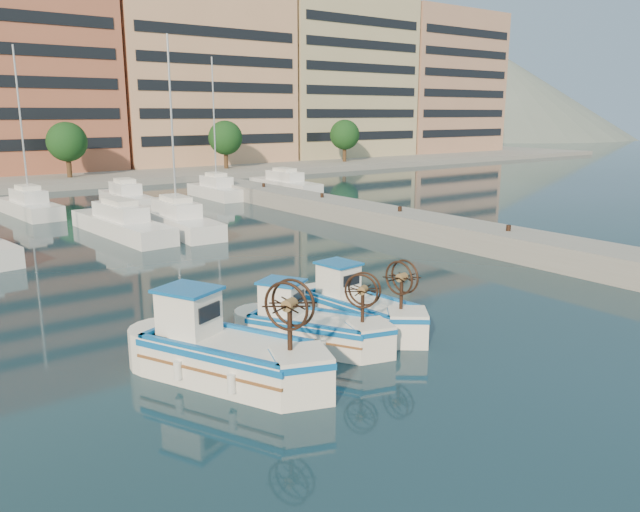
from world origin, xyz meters
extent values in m
plane|color=#1B3648|center=(0.00, 0.00, 0.00)|extent=(300.00, 300.00, 0.00)
cube|color=gray|center=(13.00, 8.00, 0.60)|extent=(3.00, 60.00, 1.20)
cube|color=gray|center=(0.00, 67.00, 0.30)|extent=(180.00, 40.00, 0.60)
cube|color=#A65A40|center=(1.00, 65.00, 13.10)|extent=(22.00, 14.00, 25.00)
cube|color=black|center=(1.00, 58.00, 13.10)|extent=(20.24, 0.12, 22.50)
cube|color=tan|center=(24.00, 65.00, 11.60)|extent=(23.00, 14.00, 22.00)
cube|color=black|center=(24.00, 58.00, 11.60)|extent=(21.16, 0.12, 19.80)
cube|color=tan|center=(47.00, 65.00, 12.60)|extent=(22.00, 14.00, 24.00)
cube|color=black|center=(47.00, 58.00, 12.60)|extent=(20.24, 0.12, 21.60)
cube|color=tan|center=(69.00, 65.00, 12.10)|extent=(21.00, 14.00, 23.00)
cube|color=black|center=(69.00, 58.00, 12.10)|extent=(19.32, 0.12, 20.70)
cylinder|color=#3F2B19|center=(4.00, 53.50, 1.50)|extent=(0.50, 0.50, 3.00)
sphere|color=#1A481B|center=(4.00, 53.50, 4.20)|extent=(4.00, 4.00, 4.00)
cylinder|color=#3F2B19|center=(22.00, 53.50, 1.50)|extent=(0.50, 0.50, 3.00)
sphere|color=#1A481B|center=(22.00, 53.50, 4.20)|extent=(4.00, 4.00, 4.00)
cylinder|color=#3F2B19|center=(40.00, 53.50, 1.50)|extent=(0.50, 0.50, 3.00)
sphere|color=#1A481B|center=(40.00, 53.50, 4.20)|extent=(4.00, 4.00, 4.00)
cone|color=slate|center=(140.00, 110.00, 0.00)|extent=(160.00, 160.00, 50.00)
cube|color=white|center=(-1.25, 22.67, 0.50)|extent=(2.95, 10.33, 1.00)
cube|color=white|center=(1.98, 22.04, 0.50)|extent=(2.62, 9.82, 1.00)
cylinder|color=silver|center=(1.98, 22.04, 6.00)|extent=(0.12, 0.12, 11.00)
cube|color=white|center=(-4.01, 33.56, 0.50)|extent=(2.95, 7.96, 1.00)
cylinder|color=silver|center=(-4.01, 33.56, 6.00)|extent=(0.12, 0.12, 11.00)
cube|color=white|center=(3.02, 34.03, 0.50)|extent=(2.57, 7.59, 1.00)
cube|color=white|center=(10.91, 34.26, 0.50)|extent=(2.24, 7.13, 1.00)
cylinder|color=silver|center=(10.91, 34.26, 6.00)|extent=(0.12, 0.12, 11.00)
cube|color=white|center=(18.09, 34.70, 0.50)|extent=(2.25, 9.06, 1.00)
cube|color=white|center=(-5.91, 0.59, 0.57)|extent=(3.69, 4.94, 1.14)
cube|color=#0C57A4|center=(-5.91, 0.59, 1.00)|extent=(3.80, 5.09, 0.17)
cube|color=blue|center=(-5.91, 0.59, 0.93)|extent=(3.11, 4.34, 0.06)
cube|color=white|center=(-6.46, 1.76, 1.73)|extent=(1.67, 1.78, 1.19)
cube|color=#0C57A4|center=(-6.46, 1.76, 2.38)|extent=(1.89, 1.99, 0.09)
cylinder|color=#331E14|center=(-5.08, -1.17, 1.76)|extent=(0.13, 0.13, 1.25)
cylinder|color=brown|center=(-5.08, -1.17, 2.43)|extent=(0.44, 0.42, 0.30)
torus|color=#331E14|center=(-5.22, -1.24, 2.43)|extent=(0.61, 1.18, 1.26)
torus|color=#331E14|center=(-4.93, -1.10, 2.43)|extent=(0.61, 1.18, 1.26)
cube|color=white|center=(-2.62, 1.27, 0.47)|extent=(3.25, 4.06, 0.94)
cube|color=#0C57A4|center=(-2.62, 1.27, 0.83)|extent=(3.35, 4.18, 0.14)
cube|color=blue|center=(-2.62, 1.27, 0.77)|extent=(2.76, 3.56, 0.05)
cube|color=white|center=(-3.15, 2.20, 1.43)|extent=(1.43, 1.50, 0.98)
cube|color=#0C57A4|center=(-3.15, 2.20, 1.97)|extent=(1.61, 1.68, 0.07)
cylinder|color=#331E14|center=(-1.83, -0.13, 1.46)|extent=(0.11, 0.11, 1.04)
cylinder|color=brown|center=(-1.83, -0.13, 2.01)|extent=(0.37, 0.36, 0.25)
torus|color=#331E14|center=(-1.94, -0.19, 2.01)|extent=(0.57, 0.94, 1.05)
torus|color=#331E14|center=(-1.71, -0.06, 2.01)|extent=(0.57, 0.94, 1.05)
cube|color=white|center=(-0.31, 1.70, 0.49)|extent=(2.12, 4.07, 0.98)
cube|color=#0C57A4|center=(-0.31, 1.70, 0.86)|extent=(2.19, 4.20, 0.15)
cube|color=blue|center=(-0.31, 1.70, 0.80)|extent=(1.71, 3.64, 0.06)
cube|color=white|center=(-0.45, 2.81, 1.49)|extent=(1.16, 1.32, 1.02)
cube|color=#0C57A4|center=(-0.45, 2.81, 2.04)|extent=(1.31, 1.48, 0.07)
cylinder|color=#331E14|center=(-0.11, 0.04, 1.51)|extent=(0.11, 0.11, 1.08)
cylinder|color=brown|center=(-0.11, 0.04, 2.09)|extent=(0.33, 0.29, 0.26)
torus|color=#331E14|center=(-0.25, 0.02, 2.09)|extent=(0.19, 1.09, 1.09)
torus|color=#331E14|center=(0.02, 0.06, 2.09)|extent=(0.19, 1.09, 1.09)
camera|label=1|loc=(-13.17, -13.51, 7.05)|focal=35.00mm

